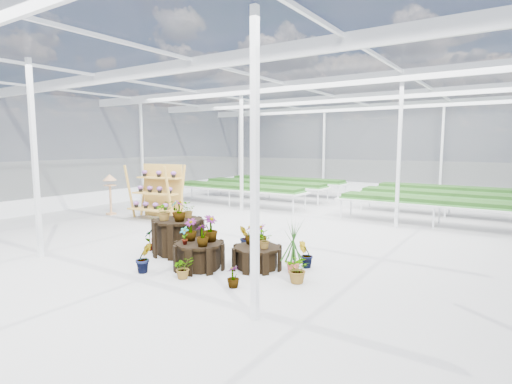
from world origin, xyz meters
The scene contains 10 objects.
ground_plane centered at (0.00, 0.00, 0.00)m, with size 24.00×24.00×0.00m, color gray.
greenhouse_shell centered at (0.00, 0.00, 2.25)m, with size 18.00×24.00×4.50m, color white, non-canonical shape.
steel_frame centered at (0.00, 0.00, 2.25)m, with size 18.00×24.00×4.50m, color silver, non-canonical shape.
nursery_benches centered at (0.00, 7.20, 0.42)m, with size 16.00×7.00×0.84m, color silver, non-canonical shape.
plinth_tall centered at (-0.55, -2.00, 0.42)m, with size 1.22×1.22×0.83m, color black.
plinth_mid centered at (0.65, -2.60, 0.28)m, with size 1.06×1.06×0.56m, color black.
plinth_low centered at (1.65, -1.90, 0.23)m, with size 1.03×1.03×0.46m, color black.
shelf_rack centered at (-4.45, 0.86, 0.96)m, with size 1.80×0.96×1.91m, color #B68B38, non-canonical shape.
bird_table centered at (-6.47, 0.47, 0.76)m, with size 0.36×0.36×1.52m, color tan, non-canonical shape.
nursery_plants centered at (0.64, -2.05, 0.55)m, with size 4.81×3.03×1.34m.
Camera 1 is at (6.18, -8.74, 2.60)m, focal length 28.00 mm.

